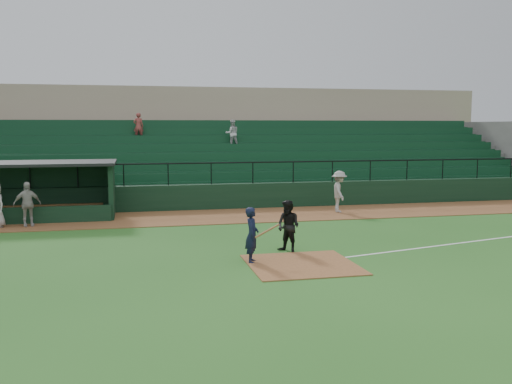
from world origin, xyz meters
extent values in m
plane|color=#255B1D|center=(0.00, 0.00, 0.00)|extent=(90.00, 90.00, 0.00)
cube|color=brown|center=(0.00, 8.00, 0.01)|extent=(40.00, 4.00, 0.03)
cube|color=brown|center=(0.00, -1.00, 0.01)|extent=(3.00, 3.00, 0.03)
cube|color=white|center=(8.00, 1.20, 0.01)|extent=(17.49, 4.44, 0.01)
cube|color=black|center=(0.00, 10.20, 0.60)|extent=(36.00, 0.35, 1.20)
cylinder|color=black|center=(0.00, 10.20, 2.20)|extent=(36.00, 0.06, 0.06)
cube|color=#62615D|center=(0.00, 15.10, 1.80)|extent=(36.00, 9.00, 3.60)
cube|color=#103C21|center=(0.00, 14.60, 2.25)|extent=(34.56, 8.00, 4.05)
cube|color=#62615D|center=(18.00, 15.15, 2.10)|extent=(0.35, 9.50, 4.20)
cube|color=tan|center=(0.00, 21.60, 3.20)|extent=(38.00, 3.00, 6.40)
cube|color=#62615D|center=(0.00, 19.60, 3.70)|extent=(36.00, 2.00, 0.20)
imported|color=silver|center=(1.02, 15.90, 3.49)|extent=(0.77, 0.60, 1.58)
imported|color=brown|center=(-4.20, 16.90, 3.91)|extent=(0.55, 0.36, 1.52)
cube|color=black|center=(-9.75, 10.40, 1.15)|extent=(8.50, 0.20, 2.30)
cube|color=black|center=(-5.50, 9.10, 1.15)|extent=(0.20, 2.60, 2.30)
cube|color=black|center=(-9.75, 9.10, 2.36)|extent=(8.90, 3.20, 0.12)
cube|color=olive|center=(-9.75, 10.00, 0.25)|extent=(7.65, 0.40, 0.50)
cube|color=black|center=(-9.75, 7.75, 0.35)|extent=(8.50, 0.12, 0.70)
imported|color=black|center=(-1.32, -0.42, 0.81)|extent=(0.53, 0.67, 1.61)
cylinder|color=olive|center=(-0.92, -0.62, 0.95)|extent=(0.79, 0.34, 0.35)
imported|color=black|center=(0.08, 0.69, 0.81)|extent=(0.97, 1.00, 1.63)
imported|color=#9F9994|center=(4.52, 7.97, 0.97)|extent=(0.89, 1.31, 1.88)
imported|color=#A8A39D|center=(-8.65, 7.16, 0.90)|extent=(1.10, 0.71, 1.74)
camera|label=1|loc=(-4.65, -15.97, 3.91)|focal=39.59mm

